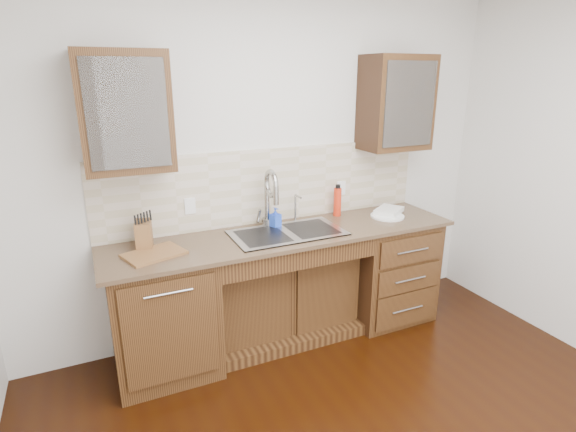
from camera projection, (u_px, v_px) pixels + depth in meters
name	position (u px, v px, depth m)	size (l,w,h in m)	color
wall_back	(267.00, 166.00, 3.57)	(4.00, 0.10, 2.70)	silver
base_cabinet_left	(163.00, 314.00, 3.16)	(0.70, 0.62, 0.88)	#593014
base_cabinet_center	(281.00, 294.00, 3.65)	(1.20, 0.44, 0.70)	#593014
base_cabinet_right	(385.00, 267.00, 3.92)	(0.70, 0.62, 0.88)	#593014
countertop	(287.00, 235.00, 3.39)	(2.70, 0.65, 0.03)	#84705B
backsplash	(270.00, 186.00, 3.57)	(2.70, 0.02, 0.59)	beige
sink	(287.00, 244.00, 3.40)	(0.84, 0.46, 0.19)	#9E9EA5
faucet	(267.00, 201.00, 3.48)	(0.04, 0.04, 0.40)	#999993
filter_tap	(295.00, 207.00, 3.61)	(0.02, 0.02, 0.24)	#999993
upper_cabinet_left	(125.00, 112.00, 2.82)	(0.55, 0.34, 0.75)	#593014
upper_cabinet_right	(396.00, 103.00, 3.66)	(0.55, 0.34, 0.75)	#593014
outlet_left	(190.00, 206.00, 3.32)	(0.08, 0.01, 0.12)	white
outlet_right	(341.00, 188.00, 3.84)	(0.08, 0.01, 0.12)	white
soap_bottle	(275.00, 218.00, 3.48)	(0.07, 0.07, 0.16)	blue
water_bottle	(337.00, 202.00, 3.76)	(0.06, 0.06, 0.24)	red
plate	(387.00, 216.00, 3.75)	(0.28, 0.28, 0.02)	white
dish_towel	(389.00, 211.00, 3.81)	(0.25, 0.18, 0.04)	silver
knife_block	(144.00, 235.00, 3.07)	(0.10, 0.17, 0.19)	olive
cutting_board	(154.00, 254.00, 2.97)	(0.37, 0.26, 0.02)	brown
cup_left_a	(99.00, 121.00, 2.77)	(0.13, 0.13, 0.10)	white
cup_left_b	(138.00, 120.00, 2.87)	(0.11, 0.11, 0.10)	white
cup_right_a	(390.00, 109.00, 3.65)	(0.13, 0.13, 0.10)	white
cup_right_b	(403.00, 109.00, 3.70)	(0.10, 0.10, 0.09)	white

